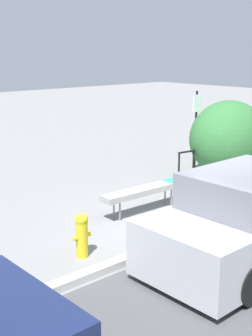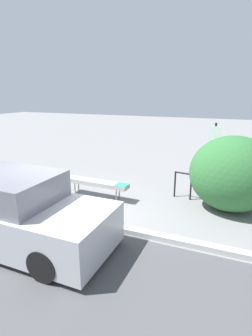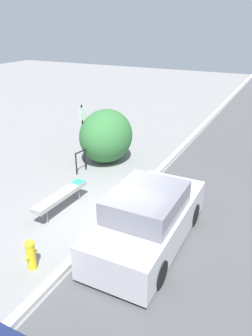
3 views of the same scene
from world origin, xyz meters
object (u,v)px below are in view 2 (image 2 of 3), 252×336
(bench, at_px, (97,183))
(parked_car_near, at_px, (17,213))
(bike_rack, at_px, (183,183))
(fire_hydrant, at_px, (15,184))
(sign_post, at_px, (213,154))

(bench, relative_size, parked_car_near, 0.51)
(bike_rack, height_order, fire_hydrant, bike_rack)
(bench, bearing_deg, sign_post, 24.05)
(fire_hydrant, bearing_deg, sign_post, 21.93)
(sign_post, distance_m, fire_hydrant, 6.07)
(sign_post, height_order, fire_hydrant, sign_post)
(bike_rack, distance_m, sign_post, 1.22)
(fire_hydrant, height_order, parked_car_near, parked_car_near)
(sign_post, relative_size, fire_hydrant, 3.01)
(bench, height_order, parked_car_near, parked_car_near)
(bench, height_order, fire_hydrant, fire_hydrant)
(sign_post, bearing_deg, bench, -157.92)
(fire_hydrant, bearing_deg, bench, 21.72)
(bench, bearing_deg, parked_car_near, -94.13)
(bench, distance_m, fire_hydrant, 2.51)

